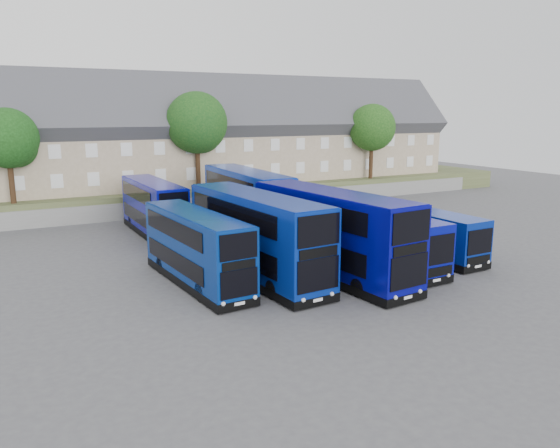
{
  "coord_description": "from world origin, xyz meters",
  "views": [
    {
      "loc": [
        -15.44,
        -23.8,
        9.34
      ],
      "look_at": [
        0.77,
        6.63,
        2.2
      ],
      "focal_mm": 35.0,
      "sensor_mm": 36.0,
      "label": 1
    }
  ],
  "objects_px": {
    "dd_front_mid": "(257,237)",
    "tree_far": "(377,124)",
    "tree_east": "(373,129)",
    "tree_west": "(10,141)",
    "dd_front_left": "(197,250)",
    "tree_mid": "(198,125)",
    "coach_east_a": "(367,235)"
  },
  "relations": [
    {
      "from": "coach_east_a",
      "to": "tree_far",
      "type": "bearing_deg",
      "value": 50.88
    },
    {
      "from": "tree_west",
      "to": "coach_east_a",
      "type": "bearing_deg",
      "value": -48.91
    },
    {
      "from": "tree_far",
      "to": "dd_front_left",
      "type": "bearing_deg",
      "value": -140.2
    },
    {
      "from": "coach_east_a",
      "to": "tree_mid",
      "type": "distance_m",
      "value": 23.47
    },
    {
      "from": "dd_front_left",
      "to": "tree_east",
      "type": "bearing_deg",
      "value": 33.47
    },
    {
      "from": "tree_mid",
      "to": "tree_east",
      "type": "height_order",
      "value": "tree_mid"
    },
    {
      "from": "coach_east_a",
      "to": "tree_far",
      "type": "xyz_separation_m",
      "value": [
        22.93,
        28.87,
        6.08
      ]
    },
    {
      "from": "tree_mid",
      "to": "tree_east",
      "type": "bearing_deg",
      "value": -1.43
    },
    {
      "from": "dd_front_left",
      "to": "coach_east_a",
      "type": "distance_m",
      "value": 11.16
    },
    {
      "from": "dd_front_left",
      "to": "tree_mid",
      "type": "height_order",
      "value": "tree_mid"
    },
    {
      "from": "tree_mid",
      "to": "tree_far",
      "type": "xyz_separation_m",
      "value": [
        26.0,
        6.5,
        -0.34
      ]
    },
    {
      "from": "tree_west",
      "to": "tree_far",
      "type": "xyz_separation_m",
      "value": [
        42.0,
        7.0,
        0.68
      ]
    },
    {
      "from": "tree_east",
      "to": "tree_far",
      "type": "height_order",
      "value": "tree_far"
    },
    {
      "from": "tree_west",
      "to": "tree_far",
      "type": "height_order",
      "value": "tree_far"
    },
    {
      "from": "dd_front_mid",
      "to": "tree_far",
      "type": "distance_m",
      "value": 42.31
    },
    {
      "from": "dd_front_mid",
      "to": "tree_west",
      "type": "distance_m",
      "value": 24.96
    },
    {
      "from": "tree_mid",
      "to": "tree_east",
      "type": "xyz_separation_m",
      "value": [
        20.0,
        -0.5,
        -0.68
      ]
    },
    {
      "from": "dd_front_left",
      "to": "dd_front_mid",
      "type": "height_order",
      "value": "dd_front_mid"
    },
    {
      "from": "coach_east_a",
      "to": "tree_mid",
      "type": "bearing_deg",
      "value": 97.15
    },
    {
      "from": "dd_front_mid",
      "to": "tree_mid",
      "type": "relative_size",
      "value": 1.32
    },
    {
      "from": "tree_west",
      "to": "tree_east",
      "type": "xyz_separation_m",
      "value": [
        36.0,
        0.0,
        0.34
      ]
    },
    {
      "from": "coach_east_a",
      "to": "dd_front_left",
      "type": "bearing_deg",
      "value": 176.85
    },
    {
      "from": "dd_front_left",
      "to": "tree_far",
      "type": "relative_size",
      "value": 1.17
    },
    {
      "from": "dd_front_left",
      "to": "tree_far",
      "type": "xyz_separation_m",
      "value": [
        34.08,
        28.39,
        5.78
      ]
    },
    {
      "from": "dd_front_left",
      "to": "coach_east_a",
      "type": "relative_size",
      "value": 0.82
    },
    {
      "from": "dd_front_mid",
      "to": "coach_east_a",
      "type": "relative_size",
      "value": 0.98
    },
    {
      "from": "tree_far",
      "to": "dd_front_mid",
      "type": "bearing_deg",
      "value": -136.83
    },
    {
      "from": "dd_front_mid",
      "to": "tree_west",
      "type": "height_order",
      "value": "tree_west"
    },
    {
      "from": "dd_front_left",
      "to": "tree_east",
      "type": "xyz_separation_m",
      "value": [
        28.08,
        21.39,
        5.45
      ]
    },
    {
      "from": "coach_east_a",
      "to": "tree_mid",
      "type": "xyz_separation_m",
      "value": [
        -3.07,
        22.37,
        6.42
      ]
    },
    {
      "from": "tree_east",
      "to": "tree_far",
      "type": "distance_m",
      "value": 9.23
    },
    {
      "from": "tree_mid",
      "to": "dd_front_mid",
      "type": "bearing_deg",
      "value": -101.72
    }
  ]
}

